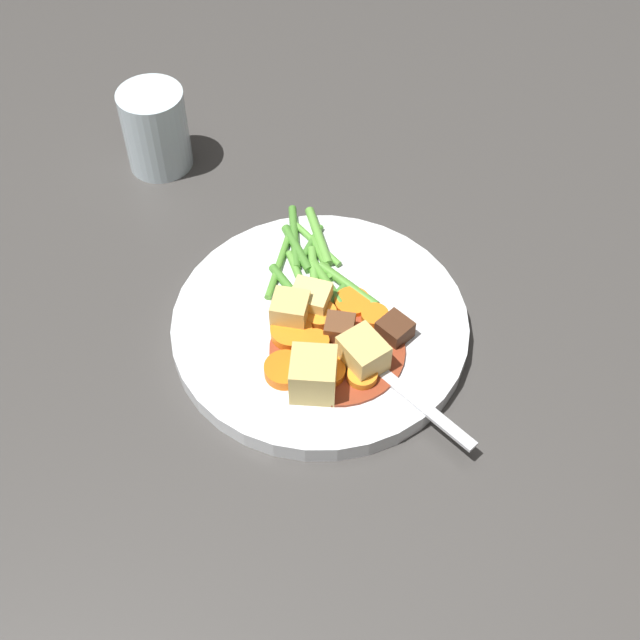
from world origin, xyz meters
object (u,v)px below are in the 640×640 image
object	(u,v)px
potato_chunk_1	(363,354)
fork	(386,376)
carrot_slice_1	(285,370)
carrot_slice_4	(291,333)
carrot_slice_7	(326,319)
potato_chunk_3	(313,375)
meat_chunk_0	(340,328)
carrot_slice_0	(362,376)
potato_chunk_0	(290,311)
dinner_plate	(320,326)
carrot_slice_2	(329,372)
potato_chunk_2	(310,299)
water_glass	(156,129)
carrot_slice_3	(352,303)
meat_chunk_1	(395,329)
carrot_slice_5	(375,317)
carrot_slice_6	(315,344)

from	to	relation	value
potato_chunk_1	fork	bearing A→B (deg)	51.96
carrot_slice_1	carrot_slice_4	distance (m)	0.04
carrot_slice_7	potato_chunk_3	world-z (taller)	potato_chunk_3
fork	meat_chunk_0	bearing A→B (deg)	-145.21
carrot_slice_0	potato_chunk_0	xyz separation A→B (m)	(-0.07, -0.05, 0.01)
dinner_plate	carrot_slice_2	bearing A→B (deg)	1.35
carrot_slice_0	potato_chunk_1	xyz separation A→B (m)	(-0.01, 0.00, 0.01)
meat_chunk_0	dinner_plate	bearing A→B (deg)	-140.71
potato_chunk_2	water_glass	bearing A→B (deg)	-149.37
carrot_slice_3	carrot_slice_4	world-z (taller)	carrot_slice_4
fork	water_glass	bearing A→B (deg)	-148.36
carrot_slice_2	carrot_slice_7	xyz separation A→B (m)	(-0.05, 0.00, 0.00)
carrot_slice_0	carrot_slice_3	distance (m)	0.08
carrot_slice_0	potato_chunk_3	bearing A→B (deg)	-85.70
carrot_slice_0	carrot_slice_3	bearing A→B (deg)	178.46
carrot_slice_1	meat_chunk_1	world-z (taller)	meat_chunk_1
carrot_slice_5	potato_chunk_2	size ratio (longest dim) A/B	0.74
carrot_slice_5	potato_chunk_2	distance (m)	0.06
carrot_slice_5	water_glass	bearing A→B (deg)	-142.79
potato_chunk_0	meat_chunk_1	xyz separation A→B (m)	(0.02, 0.09, -0.01)
carrot_slice_4	potato_chunk_2	xyz separation A→B (m)	(-0.03, 0.02, 0.01)
carrot_slice_4	meat_chunk_0	size ratio (longest dim) A/B	1.47
carrot_slice_6	fork	size ratio (longest dim) A/B	0.16
potato_chunk_0	carrot_slice_0	bearing A→B (deg)	38.67
potato_chunk_0	fork	distance (m)	0.10
potato_chunk_0	potato_chunk_3	world-z (taller)	potato_chunk_3
potato_chunk_2	potato_chunk_0	bearing A→B (deg)	-53.43
carrot_slice_7	carrot_slice_0	bearing A→B (deg)	20.49
carrot_slice_7	water_glass	world-z (taller)	water_glass
carrot_slice_7	fork	bearing A→B (deg)	35.21
fork	water_glass	size ratio (longest dim) A/B	1.69
dinner_plate	carrot_slice_2	xyz separation A→B (m)	(0.06, 0.00, 0.01)
carrot_slice_3	potato_chunk_3	distance (m)	0.09
carrot_slice_6	potato_chunk_3	xyz separation A→B (m)	(0.04, -0.01, 0.01)
carrot_slice_2	carrot_slice_1	bearing A→B (deg)	-98.57
meat_chunk_0	carrot_slice_0	bearing A→B (deg)	15.01
carrot_slice_3	potato_chunk_2	world-z (taller)	potato_chunk_2
carrot_slice_2	meat_chunk_0	xyz separation A→B (m)	(-0.04, 0.01, 0.00)
potato_chunk_3	potato_chunk_1	bearing A→B (deg)	112.30
carrot_slice_3	potato_chunk_3	bearing A→B (deg)	-27.29
potato_chunk_0	potato_chunk_2	distance (m)	0.02
potato_chunk_3	water_glass	world-z (taller)	water_glass
dinner_plate	potato_chunk_2	distance (m)	0.03
carrot_slice_2	fork	world-z (taller)	carrot_slice_2
potato_chunk_1	potato_chunk_2	world-z (taller)	potato_chunk_1
carrot_slice_5	water_glass	world-z (taller)	water_glass
carrot_slice_6	potato_chunk_0	size ratio (longest dim) A/B	0.80
dinner_plate	carrot_slice_4	size ratio (longest dim) A/B	7.25
carrot_slice_1	fork	bearing A→B (deg)	81.48
carrot_slice_2	carrot_slice_4	xyz separation A→B (m)	(-0.04, -0.03, 0.00)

